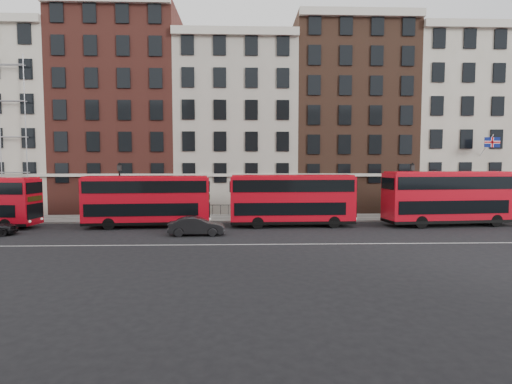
{
  "coord_description": "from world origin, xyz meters",
  "views": [
    {
      "loc": [
        0.67,
        -28.1,
        5.32
      ],
      "look_at": [
        1.79,
        5.0,
        3.0
      ],
      "focal_mm": 28.0,
      "sensor_mm": 36.0,
      "label": 1
    }
  ],
  "objects_px": {
    "car_front": "(197,226)",
    "traffic_light": "(510,195)",
    "bus_d": "(448,197)",
    "bus_b": "(147,200)",
    "bus_c": "(291,199)"
  },
  "relations": [
    {
      "from": "car_front",
      "to": "bus_b",
      "type": "bearing_deg",
      "value": 46.53
    },
    {
      "from": "bus_c",
      "to": "bus_d",
      "type": "distance_m",
      "value": 13.59
    },
    {
      "from": "car_front",
      "to": "traffic_light",
      "type": "relative_size",
      "value": 1.28
    },
    {
      "from": "bus_b",
      "to": "bus_d",
      "type": "relative_size",
      "value": 0.92
    },
    {
      "from": "bus_d",
      "to": "traffic_light",
      "type": "relative_size",
      "value": 3.48
    },
    {
      "from": "traffic_light",
      "to": "bus_b",
      "type": "bearing_deg",
      "value": -175.36
    },
    {
      "from": "bus_b",
      "to": "bus_c",
      "type": "height_order",
      "value": "bus_c"
    },
    {
      "from": "car_front",
      "to": "traffic_light",
      "type": "distance_m",
      "value": 29.24
    },
    {
      "from": "bus_b",
      "to": "car_front",
      "type": "relative_size",
      "value": 2.51
    },
    {
      "from": "bus_c",
      "to": "bus_d",
      "type": "relative_size",
      "value": 0.93
    },
    {
      "from": "bus_d",
      "to": "car_front",
      "type": "distance_m",
      "value": 21.64
    },
    {
      "from": "bus_b",
      "to": "bus_d",
      "type": "xyz_separation_m",
      "value": [
        25.77,
        -0.0,
        0.19
      ]
    },
    {
      "from": "bus_c",
      "to": "bus_b",
      "type": "bearing_deg",
      "value": 178.25
    },
    {
      "from": "bus_b",
      "to": "car_front",
      "type": "bearing_deg",
      "value": -45.35
    },
    {
      "from": "bus_b",
      "to": "bus_d",
      "type": "height_order",
      "value": "bus_d"
    }
  ]
}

